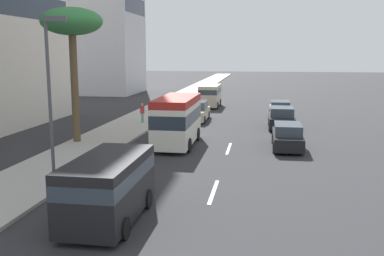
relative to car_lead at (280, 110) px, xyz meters
The scene contains 14 objects.
ground_plane 4.05m from the car_lead, 118.10° to the left, with size 198.00×198.00×0.00m, color #2D2D30.
sidewalk_right 12.02m from the car_lead, 99.00° to the left, with size 162.00×3.98×0.15m, color #B2ADA3.
lane_stripe_mid 22.01m from the car_lead, behind, with size 3.20×0.16×0.01m, color silver.
lane_stripe_far 13.79m from the car_lead, 165.20° to the left, with size 3.20×0.16×0.01m, color silver.
car_lead is the anchor object (origin of this frame).
minibus_second 14.58m from the car_lead, 152.23° to the left, with size 6.04×2.26×3.04m.
car_third 7.59m from the car_lead, 110.41° to the left, with size 4.76×1.92×1.66m.
van_fourth 26.31m from the car_lead, 165.19° to the left, with size 4.70×2.18×2.24m.
van_fifth 9.87m from the car_lead, 45.77° to the left, with size 4.87×2.07×2.35m.
car_sixth 12.67m from the car_lead, behind, with size 4.55×1.78×1.54m.
car_seventh 5.59m from the car_lead, behind, with size 4.22×1.92×1.66m.
pedestrian_near_lamp 12.35m from the car_lead, 116.03° to the left, with size 0.33×0.38×1.57m.
palm_tree 19.90m from the car_lead, 135.08° to the left, with size 3.78×3.78×8.32m.
street_lamp 24.85m from the car_lead, 155.58° to the left, with size 0.24×0.97×7.05m.
Camera 1 is at (-5.67, -1.87, 5.73)m, focal length 40.70 mm.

